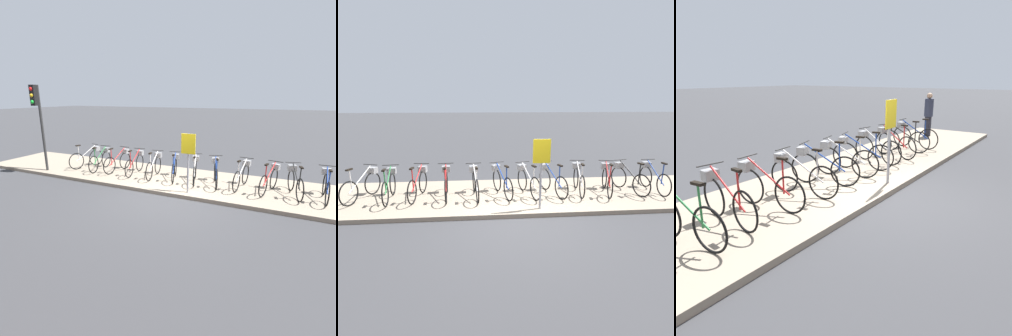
{
  "view_description": "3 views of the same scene",
  "coord_description": "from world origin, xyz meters",
  "views": [
    {
      "loc": [
        3.15,
        -6.94,
        3.02
      ],
      "look_at": [
        -0.43,
        0.96,
        0.63
      ],
      "focal_mm": 28.0,
      "sensor_mm": 36.0,
      "label": 1
    },
    {
      "loc": [
        -0.89,
        -5.98,
        2.87
      ],
      "look_at": [
        -0.35,
        0.29,
        1.24
      ],
      "focal_mm": 28.0,
      "sensor_mm": 36.0,
      "label": 2
    },
    {
      "loc": [
        -5.69,
        -2.95,
        2.43
      ],
      "look_at": [
        -0.41,
        0.82,
        0.6
      ],
      "focal_mm": 35.0,
      "sensor_mm": 36.0,
      "label": 3
    }
  ],
  "objects": [
    {
      "name": "parked_bicycle_2",
      "position": [
        -2.8,
        1.47,
        0.56
      ],
      "size": [
        0.46,
        1.6,
        0.99
      ],
      "color": "black",
      "rests_on": "sidewalk"
    },
    {
      "name": "parked_bicycle_3",
      "position": [
        -2.0,
        1.42,
        0.56
      ],
      "size": [
        0.46,
        1.6,
        0.99
      ],
      "color": "black",
      "rests_on": "sidewalk"
    },
    {
      "name": "sidewalk",
      "position": [
        0.0,
        1.49,
        0.06
      ],
      "size": [
        17.21,
        2.97,
        0.12
      ],
      "color": "gray",
      "rests_on": "ground_plane"
    },
    {
      "name": "parked_bicycle_1",
      "position": [
        -3.58,
        1.35,
        0.56
      ],
      "size": [
        0.46,
        1.6,
        0.99
      ],
      "color": "black",
      "rests_on": "sidewalk"
    },
    {
      "name": "parked_bicycle_8",
      "position": [
        1.99,
        1.49,
        0.56
      ],
      "size": [
        0.46,
        1.6,
        0.99
      ],
      "color": "black",
      "rests_on": "sidewalk"
    },
    {
      "name": "parked_bicycle_6",
      "position": [
        0.39,
        1.44,
        0.56
      ],
      "size": [
        0.58,
        1.56,
        0.99
      ],
      "color": "black",
      "rests_on": "sidewalk"
    },
    {
      "name": "sign_post",
      "position": [
        0.54,
        0.29,
        1.37
      ],
      "size": [
        0.44,
        0.07,
        1.83
      ],
      "color": "#99999E",
      "rests_on": "sidewalk"
    },
    {
      "name": "traffic_light",
      "position": [
        -5.53,
        0.24,
        2.5
      ],
      "size": [
        0.24,
        0.4,
        3.3
      ],
      "color": "#2D2D2D",
      "rests_on": "sidewalk"
    },
    {
      "name": "parked_bicycle_5",
      "position": [
        -0.39,
        1.46,
        0.56
      ],
      "size": [
        0.62,
        1.55,
        0.99
      ],
      "color": "black",
      "rests_on": "sidewalk"
    },
    {
      "name": "parked_bicycle_0",
      "position": [
        -4.34,
        1.47,
        0.56
      ],
      "size": [
        0.61,
        1.55,
        0.99
      ],
      "color": "black",
      "rests_on": "sidewalk"
    },
    {
      "name": "parked_bicycle_10",
      "position": [
        3.54,
        1.45,
        0.56
      ],
      "size": [
        0.55,
        1.57,
        0.99
      ],
      "color": "black",
      "rests_on": "sidewalk"
    },
    {
      "name": "parked_bicycle_11",
      "position": [
        4.36,
        1.44,
        0.56
      ],
      "size": [
        0.46,
        1.61,
        0.99
      ],
      "color": "black",
      "rests_on": "sidewalk"
    },
    {
      "name": "parked_bicycle_7",
      "position": [
        1.12,
        1.45,
        0.56
      ],
      "size": [
        0.62,
        1.55,
        0.99
      ],
      "color": "black",
      "rests_on": "sidewalk"
    },
    {
      "name": "parked_bicycle_4",
      "position": [
        -1.16,
        1.38,
        0.56
      ],
      "size": [
        0.46,
        1.6,
        0.99
      ],
      "color": "black",
      "rests_on": "sidewalk"
    },
    {
      "name": "ground_plane",
      "position": [
        0.0,
        0.0,
        0.0
      ],
      "size": [
        120.0,
        120.0,
        0.0
      ],
      "primitive_type": "plane",
      "color": "#38383A"
    },
    {
      "name": "parked_bicycle_9",
      "position": [
        2.84,
        1.39,
        0.56
      ],
      "size": [
        0.58,
        1.56,
        0.99
      ],
      "color": "black",
      "rests_on": "sidewalk"
    }
  ]
}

